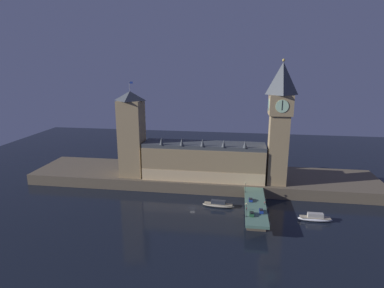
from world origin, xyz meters
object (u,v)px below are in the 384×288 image
(street_lamp_far, at_px, (245,186))
(car_southbound_lead, at_px, (261,211))
(pedestrian_mid_walk, at_px, (265,203))
(victoria_tower, at_px, (132,134))
(car_northbound_lead, at_px, (251,200))
(car_northbound_trail, at_px, (252,214))
(street_lamp_near, at_px, (246,208))
(boat_downstream, at_px, (315,218))
(pedestrian_near_rail, at_px, (247,209))
(boat_upstream, at_px, (218,205))
(clock_tower, at_px, (280,120))

(street_lamp_far, bearing_deg, car_southbound_lead, -72.95)
(car_southbound_lead, xyz_separation_m, pedestrian_mid_walk, (2.30, 9.27, 0.15))
(victoria_tower, relative_size, pedestrian_mid_walk, 36.28)
(car_northbound_lead, height_order, car_northbound_trail, car_northbound_trail)
(street_lamp_near, height_order, street_lamp_far, street_lamp_near)
(street_lamp_far, relative_size, boat_downstream, 0.37)
(car_northbound_lead, xyz_separation_m, pedestrian_near_rail, (-2.30, -11.38, 0.20))
(boat_upstream, bearing_deg, street_lamp_near, -57.85)
(car_southbound_lead, distance_m, pedestrian_mid_walk, 9.55)
(car_northbound_lead, height_order, street_lamp_near, street_lamp_near)
(pedestrian_near_rail, bearing_deg, boat_upstream, 132.82)
(car_northbound_trail, height_order, street_lamp_far, street_lamp_far)
(clock_tower, relative_size, pedestrian_mid_walk, 44.08)
(clock_tower, height_order, victoria_tower, clock_tower)
(pedestrian_mid_walk, relative_size, street_lamp_far, 0.27)
(victoria_tower, relative_size, car_southbound_lead, 13.49)
(car_northbound_trail, distance_m, boat_downstream, 34.11)
(car_northbound_trail, relative_size, car_southbound_lead, 1.05)
(pedestrian_mid_walk, bearing_deg, boat_upstream, 161.82)
(victoria_tower, xyz_separation_m, boat_upstream, (56.07, -25.45, -31.92))
(street_lamp_far, distance_m, boat_upstream, 18.22)
(boat_downstream, bearing_deg, pedestrian_mid_walk, 177.24)
(car_southbound_lead, relative_size, street_lamp_near, 0.63)
(pedestrian_mid_walk, xyz_separation_m, street_lamp_far, (-9.58, 14.50, 2.96))
(car_northbound_lead, relative_size, car_southbound_lead, 0.97)
(car_northbound_trail, height_order, street_lamp_near, street_lamp_near)
(clock_tower, bearing_deg, boat_upstream, -143.61)
(clock_tower, height_order, pedestrian_near_rail, clock_tower)
(clock_tower, height_order, car_southbound_lead, clock_tower)
(street_lamp_near, bearing_deg, boat_downstream, 21.90)
(car_northbound_trail, height_order, pedestrian_near_rail, pedestrian_near_rail)
(pedestrian_near_rail, relative_size, boat_downstream, 0.10)
(victoria_tower, distance_m, boat_downstream, 114.63)
(car_northbound_lead, distance_m, car_northbound_trail, 16.23)
(car_northbound_trail, height_order, car_southbound_lead, car_southbound_lead)
(clock_tower, height_order, boat_upstream, clock_tower)
(pedestrian_near_rail, bearing_deg, car_southbound_lead, -10.15)
(pedestrian_mid_walk, distance_m, boat_downstream, 25.36)
(victoria_tower, distance_m, car_northbound_lead, 83.16)
(victoria_tower, height_order, car_northbound_lead, victoria_tower)
(car_southbound_lead, bearing_deg, pedestrian_mid_walk, 76.09)
(car_northbound_lead, bearing_deg, clock_tower, 61.59)
(car_northbound_lead, xyz_separation_m, car_southbound_lead, (4.59, -12.61, 0.07))
(street_lamp_near, xyz_separation_m, boat_downstream, (34.20, 13.75, -9.47))
(pedestrian_near_rail, bearing_deg, car_northbound_lead, 78.59)
(victoria_tower, bearing_deg, car_southbound_lead, -28.73)
(pedestrian_near_rail, height_order, boat_upstream, pedestrian_near_rail)
(pedestrian_mid_walk, relative_size, boat_downstream, 0.10)
(car_northbound_trail, xyz_separation_m, boat_upstream, (-17.02, 20.74, -5.97))
(clock_tower, distance_m, pedestrian_mid_walk, 49.56)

